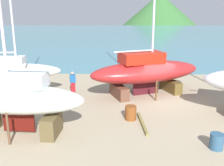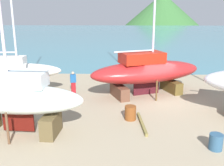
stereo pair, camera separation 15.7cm
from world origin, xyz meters
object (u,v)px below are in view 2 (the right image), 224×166
at_px(sailboat_far_slipway, 13,71).
at_px(barrel_tipped_center, 130,113).
at_px(barrel_by_slipway, 216,142).
at_px(sailboat_small_center, 17,99).
at_px(sailboat_mid_port, 146,71).
at_px(worker, 73,82).

distance_m(sailboat_far_slipway, barrel_tipped_center, 10.07).
bearing_deg(barrel_tipped_center, sailboat_far_slipway, 151.83).
height_order(sailboat_far_slipway, barrel_by_slipway, sailboat_far_slipway).
distance_m(sailboat_small_center, barrel_by_slipway, 9.91).
height_order(sailboat_mid_port, worker, sailboat_mid_port).
height_order(sailboat_mid_port, barrel_tipped_center, sailboat_mid_port).
bearing_deg(sailboat_small_center, sailboat_far_slipway, -62.88).
bearing_deg(sailboat_small_center, sailboat_mid_port, -132.70).
height_order(barrel_by_slipway, barrel_tipped_center, barrel_tipped_center).
relative_size(worker, barrel_by_slipway, 2.28).
bearing_deg(sailboat_far_slipway, sailboat_small_center, -70.31).
bearing_deg(sailboat_far_slipway, barrel_by_slipway, -36.42).
bearing_deg(barrel_by_slipway, sailboat_mid_port, 106.58).
distance_m(worker, barrel_tipped_center, 6.61).
xyz_separation_m(sailboat_mid_port, sailboat_small_center, (-7.24, -6.91, 0.05)).
distance_m(barrel_by_slipway, barrel_tipped_center, 5.09).
relative_size(barrel_by_slipway, barrel_tipped_center, 0.91).
relative_size(worker, barrel_tipped_center, 2.07).
height_order(sailboat_small_center, barrel_by_slipway, sailboat_small_center).
distance_m(worker, barrel_by_slipway, 11.66).
bearing_deg(sailboat_mid_port, barrel_tipped_center, -126.99).
relative_size(sailboat_mid_port, barrel_tipped_center, 18.62).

